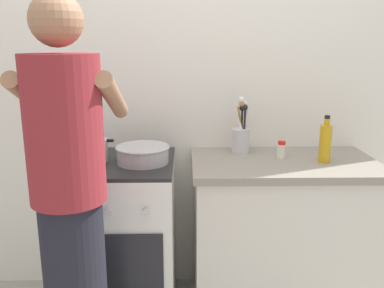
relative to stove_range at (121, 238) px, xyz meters
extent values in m
cube|color=silver|center=(0.55, 0.35, 0.80)|extent=(3.20, 0.10, 2.50)
cube|color=silver|center=(0.90, 0.00, -0.02)|extent=(0.96, 0.56, 0.86)
cube|color=gray|center=(0.90, 0.00, 0.43)|extent=(1.00, 0.60, 0.04)
cube|color=white|center=(0.00, 0.00, -0.01)|extent=(0.60, 0.60, 0.88)
cube|color=#232326|center=(0.00, 0.00, 0.44)|extent=(0.60, 0.60, 0.02)
cube|color=black|center=(0.00, -0.30, -0.03)|extent=(0.51, 0.01, 0.40)
cylinder|color=silver|center=(-0.18, -0.31, 0.29)|extent=(0.04, 0.01, 0.04)
cylinder|color=silver|center=(0.00, -0.31, 0.29)|extent=(0.04, 0.01, 0.04)
cylinder|color=silver|center=(0.18, -0.31, 0.29)|extent=(0.04, 0.01, 0.04)
cylinder|color=#B2B2B7|center=(-0.14, -0.01, 0.51)|extent=(0.18, 0.18, 0.12)
cube|color=black|center=(-0.25, -0.01, 0.57)|extent=(0.04, 0.02, 0.01)
cube|color=black|center=(-0.03, -0.01, 0.57)|extent=(0.04, 0.02, 0.01)
cylinder|color=#B7B7BC|center=(0.14, -0.03, 0.49)|extent=(0.27, 0.27, 0.09)
torus|color=#B7B7BC|center=(0.14, -0.03, 0.53)|extent=(0.29, 0.29, 0.01)
cylinder|color=silver|center=(0.68, 0.17, 0.52)|extent=(0.10, 0.10, 0.14)
cylinder|color=silver|center=(0.70, 0.18, 0.60)|extent=(0.05, 0.05, 0.25)
sphere|color=silver|center=(0.70, 0.18, 0.73)|extent=(0.03, 0.03, 0.03)
cylinder|color=black|center=(0.69, 0.17, 0.59)|extent=(0.01, 0.02, 0.22)
sphere|color=black|center=(0.69, 0.17, 0.71)|extent=(0.03, 0.03, 0.03)
cylinder|color=#9E7547|center=(0.68, 0.16, 0.60)|extent=(0.06, 0.03, 0.25)
sphere|color=#9E7547|center=(0.68, 0.16, 0.73)|extent=(0.03, 0.03, 0.03)
cylinder|color=black|center=(0.70, 0.16, 0.59)|extent=(0.02, 0.05, 0.23)
sphere|color=black|center=(0.70, 0.16, 0.72)|extent=(0.03, 0.03, 0.03)
cylinder|color=white|center=(0.68, 0.16, 0.61)|extent=(0.08, 0.04, 0.28)
sphere|color=white|center=(0.68, 0.16, 0.76)|extent=(0.03, 0.03, 0.03)
cylinder|color=silver|center=(0.89, 0.05, 0.49)|extent=(0.04, 0.04, 0.08)
cylinder|color=red|center=(0.89, 0.05, 0.54)|extent=(0.04, 0.04, 0.02)
cylinder|color=gold|center=(1.10, -0.03, 0.55)|extent=(0.06, 0.06, 0.20)
cylinder|color=gold|center=(1.10, -0.03, 0.67)|extent=(0.03, 0.03, 0.04)
cylinder|color=black|center=(1.10, -0.03, 0.69)|extent=(0.03, 0.03, 0.02)
cylinder|color=maroon|center=(-0.10, -0.56, 0.74)|extent=(0.30, 0.30, 0.58)
sphere|color=#A07254|center=(-0.10, -0.56, 1.15)|extent=(0.20, 0.20, 0.20)
cylinder|color=#A07254|center=(-0.27, -0.42, 0.85)|extent=(0.07, 0.41, 0.24)
cylinder|color=#A07254|center=(0.07, -0.42, 0.85)|extent=(0.07, 0.41, 0.24)
camera|label=1|loc=(0.36, -2.14, 1.07)|focal=38.76mm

